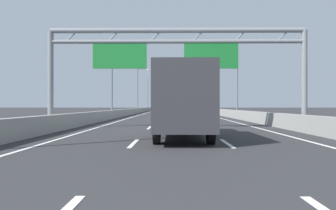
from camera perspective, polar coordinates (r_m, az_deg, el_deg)
name	(u,v)px	position (r m, az deg, el deg)	size (l,w,h in m)	color
ground_plane	(173,110)	(100.33, 0.82, -0.92)	(260.00, 260.00, 0.00)	#2D2D30
lane_dash_left_1	(134,143)	(12.99, -5.90, -6.54)	(0.16, 3.00, 0.01)	white
lane_dash_left_2	(149,128)	(21.92, -3.22, -3.90)	(0.16, 3.00, 0.01)	white
lane_dash_left_3	(156,121)	(30.89, -2.09, -2.79)	(0.16, 3.00, 0.01)	white
lane_dash_left_4	(159,118)	(39.88, -1.48, -2.18)	(0.16, 3.00, 0.01)	white
lane_dash_left_5	(162,115)	(48.87, -1.09, -1.80)	(0.16, 3.00, 0.01)	white
lane_dash_left_6	(163,114)	(57.86, -0.82, -1.53)	(0.16, 3.00, 0.01)	white
lane_dash_left_7	(164,113)	(66.85, -0.62, -1.34)	(0.16, 3.00, 0.01)	white
lane_dash_left_8	(165,112)	(75.85, -0.47, -1.19)	(0.16, 3.00, 0.01)	white
lane_dash_left_9	(166,111)	(84.85, -0.36, -1.07)	(0.16, 3.00, 0.01)	white
lane_dash_left_10	(166,111)	(93.84, -0.26, -0.98)	(0.16, 3.00, 0.01)	white
lane_dash_left_11	(167,110)	(102.84, -0.18, -0.90)	(0.16, 3.00, 0.01)	white
lane_dash_left_12	(167,110)	(111.84, -0.12, -0.83)	(0.16, 3.00, 0.01)	white
lane_dash_left_13	(168,109)	(120.84, -0.06, -0.78)	(0.16, 3.00, 0.01)	white
lane_dash_left_14	(168,109)	(129.84, -0.01, -0.73)	(0.16, 3.00, 0.01)	white
lane_dash_left_15	(168,109)	(138.84, 0.03, -0.69)	(0.16, 3.00, 0.01)	white
lane_dash_left_16	(168,109)	(147.84, 0.07, -0.65)	(0.16, 3.00, 0.01)	white
lane_dash_left_17	(169,109)	(156.84, 0.10, -0.62)	(0.16, 3.00, 0.01)	white
lane_dash_right_1	(227,143)	(13.08, 10.07, -6.49)	(0.16, 3.00, 0.01)	white
lane_dash_right_2	(204,128)	(21.97, 6.21, -3.89)	(0.16, 3.00, 0.01)	white
lane_dash_right_3	(195,121)	(30.93, 4.59, -2.79)	(0.16, 3.00, 0.01)	white
lane_dash_right_4	(189,118)	(39.91, 3.70, -2.18)	(0.16, 3.00, 0.01)	white
lane_dash_right_5	(186,115)	(48.89, 3.13, -1.80)	(0.16, 3.00, 0.01)	white
lane_dash_right_6	(184,114)	(57.88, 2.75, -1.53)	(0.16, 3.00, 0.01)	white
lane_dash_right_7	(182,113)	(66.87, 2.46, -1.34)	(0.16, 3.00, 0.01)	white
lane_dash_right_8	(181,112)	(75.87, 2.25, -1.19)	(0.16, 3.00, 0.01)	white
lane_dash_right_9	(180,111)	(84.86, 2.07, -1.07)	(0.16, 3.00, 0.01)	white
lane_dash_right_10	(179,111)	(93.86, 1.94, -0.98)	(0.16, 3.00, 0.01)	white
lane_dash_right_11	(179,110)	(102.85, 1.82, -0.90)	(0.16, 3.00, 0.01)	white
lane_dash_right_12	(178,110)	(111.85, 1.73, -0.83)	(0.16, 3.00, 0.01)	white
lane_dash_right_13	(178,109)	(120.85, 1.65, -0.78)	(0.16, 3.00, 0.01)	white
lane_dash_right_14	(177,109)	(129.85, 1.58, -0.73)	(0.16, 3.00, 0.01)	white
lane_dash_right_15	(177,109)	(138.85, 1.51, -0.69)	(0.16, 3.00, 0.01)	white
lane_dash_right_16	(176,109)	(147.84, 1.46, -0.65)	(0.16, 3.00, 0.01)	white
lane_dash_right_17	(176,109)	(156.84, 1.41, -0.62)	(0.16, 3.00, 0.01)	white
edge_line_left	(153,111)	(88.47, -2.55, -1.03)	(0.16, 176.00, 0.01)	white
edge_line_right	(193,111)	(88.51, 4.25, -1.03)	(0.16, 176.00, 0.01)	white
barrier_left	(152,108)	(110.52, -2.77, -0.60)	(0.45, 220.00, 0.95)	#9E9E99
barrier_right	(193,108)	(110.56, 4.39, -0.60)	(0.45, 220.00, 0.95)	#9E9E99
sign_gantry	(174,52)	(21.15, 1.08, 9.03)	(16.36, 0.36, 6.36)	gray
streetlamp_left_mid	(114,74)	(41.50, -9.31, 5.35)	(2.58, 0.28, 9.50)	slate
streetlamp_right_mid	(235,73)	(41.62, 11.48, 5.34)	(2.58, 0.28, 9.50)	slate
streetlamp_left_far	(139,87)	(71.95, -5.06, 3.05)	(2.58, 0.28, 9.50)	slate
streetlamp_right_far	(208,87)	(72.02, 6.86, 3.05)	(2.58, 0.28, 9.50)	slate
streetlamp_left_distant	(149,93)	(102.60, -3.35, 2.11)	(2.58, 0.28, 9.50)	slate
streetlamp_right_distant	(197,93)	(102.65, 4.99, 2.11)	(2.58, 0.28, 9.50)	slate
orange_car	(172,108)	(110.80, 0.72, -0.47)	(1.74, 4.27, 1.39)	orange
yellow_car	(173,110)	(48.60, 0.83, -0.87)	(1.81, 4.56, 1.55)	yellow
black_car	(173,108)	(84.58, 0.90, -0.57)	(1.71, 4.22, 1.47)	black
blue_car	(161,108)	(107.52, -1.22, -0.45)	(1.73, 4.63, 1.50)	#2347AD
box_truck	(182,101)	(14.99, 2.38, 0.77)	(2.32, 8.13, 3.09)	silver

